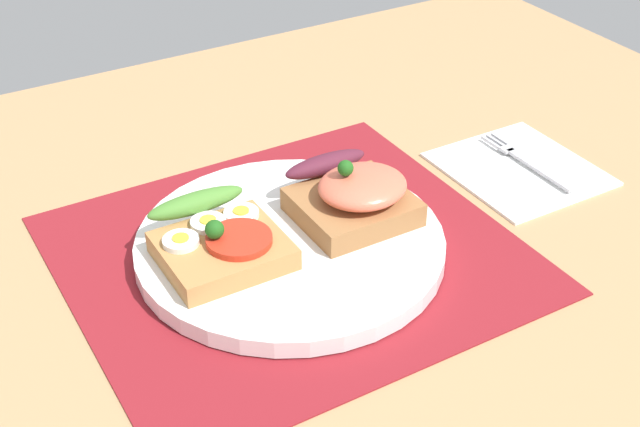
% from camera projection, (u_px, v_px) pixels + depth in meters
% --- Properties ---
extents(ground_plane, '(1.20, 0.90, 0.03)m').
position_uv_depth(ground_plane, '(291.00, 270.00, 0.77)').
color(ground_plane, tan).
extents(placemat, '(0.38, 0.35, 0.00)m').
position_uv_depth(placemat, '(290.00, 254.00, 0.76)').
color(placemat, maroon).
rests_on(placemat, ground_plane).
extents(plate, '(0.27, 0.27, 0.02)m').
position_uv_depth(plate, '(290.00, 245.00, 0.76)').
color(plate, white).
rests_on(plate, placemat).
extents(sandwich_egg_tomato, '(0.10, 0.10, 0.04)m').
position_uv_depth(sandwich_egg_tomato, '(218.00, 240.00, 0.73)').
color(sandwich_egg_tomato, '#B07C44').
rests_on(sandwich_egg_tomato, plate).
extents(sandwich_salmon, '(0.10, 0.10, 0.06)m').
position_uv_depth(sandwich_salmon, '(354.00, 195.00, 0.77)').
color(sandwich_salmon, '#99673B').
rests_on(sandwich_salmon, plate).
extents(napkin, '(0.14, 0.15, 0.01)m').
position_uv_depth(napkin, '(519.00, 168.00, 0.88)').
color(napkin, white).
rests_on(napkin, ground_plane).
extents(fork, '(0.02, 0.13, 0.00)m').
position_uv_depth(fork, '(524.00, 160.00, 0.89)').
color(fork, '#B7B7BC').
rests_on(fork, napkin).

